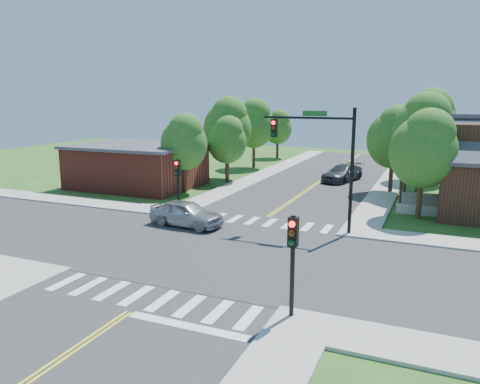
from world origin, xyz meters
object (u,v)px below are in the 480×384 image
at_px(car_dgrey, 342,173).
at_px(signal_pole_nw, 178,176).
at_px(signal_pole_se, 293,248).
at_px(car_silver, 186,214).
at_px(signal_mast_ne, 323,149).

bearing_deg(car_dgrey, signal_pole_nw, -96.96).
height_order(signal_pole_se, car_silver, signal_pole_se).
bearing_deg(car_silver, signal_mast_ne, -68.96).
xyz_separation_m(signal_pole_se, car_silver, (-9.43, 9.12, -1.87)).
bearing_deg(signal_pole_se, car_dgrey, 97.51).
distance_m(signal_pole_se, signal_pole_nw, 15.84).
bearing_deg(signal_mast_ne, car_silver, -164.91).
relative_size(signal_pole_nw, car_silver, 0.79).
relative_size(signal_pole_se, car_silver, 0.79).
height_order(signal_mast_ne, car_dgrey, signal_mast_ne).
distance_m(signal_pole_se, car_dgrey, 28.60).
bearing_deg(car_silver, signal_pole_nw, 46.38).
relative_size(car_silver, car_dgrey, 0.86).
bearing_deg(signal_mast_ne, signal_pole_se, -81.44).
height_order(signal_pole_se, signal_pole_nw, same).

